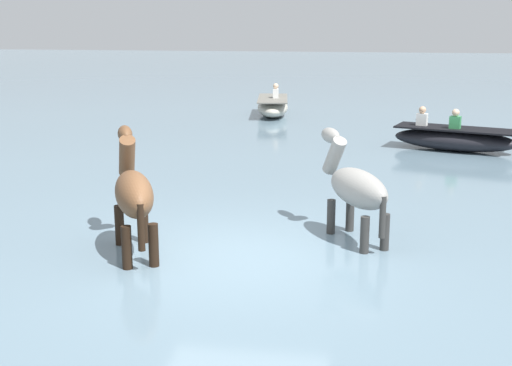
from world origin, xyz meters
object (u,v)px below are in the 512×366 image
at_px(horse_trailing_bay, 133,196).
at_px(boat_near_starboard, 273,107).
at_px(horse_lead_grey, 355,190).
at_px(boat_far_offshore, 454,139).

bearing_deg(horse_trailing_bay, boat_near_starboard, 89.43).
bearing_deg(horse_lead_grey, boat_near_starboard, 102.80).
distance_m(horse_lead_grey, boat_far_offshore, 7.73).
xyz_separation_m(boat_near_starboard, boat_far_offshore, (5.20, -5.29, -0.01)).
distance_m(horse_lead_grey, horse_trailing_bay, 3.19).
relative_size(horse_lead_grey, boat_far_offshore, 0.63).
bearing_deg(horse_trailing_bay, horse_lead_grey, 19.22).
height_order(horse_lead_grey, boat_far_offshore, horse_lead_grey).
height_order(horse_trailing_bay, boat_near_starboard, horse_trailing_bay).
xyz_separation_m(horse_lead_grey, boat_near_starboard, (-2.87, 12.64, -0.46)).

